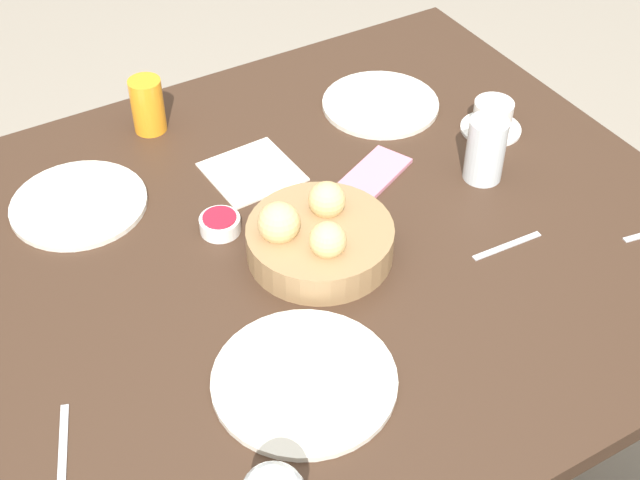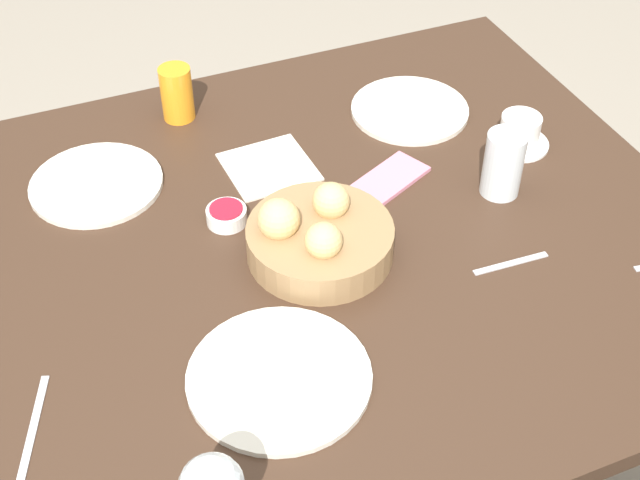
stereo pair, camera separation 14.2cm
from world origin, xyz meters
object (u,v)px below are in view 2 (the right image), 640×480
juice_glass (177,93)px  plate_far_center (279,377)px  plate_near_left (410,110)px  knife_silver (33,428)px  jam_bowl_berry (227,215)px  cell_phone (389,180)px  napkin (269,167)px  plate_near_right (96,184)px  coffee_cup (519,133)px  water_tumbler (503,164)px  bread_basket (317,237)px  spoon_coffee (511,263)px

juice_glass → plate_far_center: bearing=85.9°
plate_near_left → juice_glass: 0.45m
juice_glass → knife_silver: 0.74m
plate_far_center → jam_bowl_berry: 0.35m
knife_silver → cell_phone: 0.73m
plate_near_left → napkin: 0.32m
plate_near_right → plate_far_center: size_ratio=0.89×
coffee_cup → napkin: bearing=-13.8°
plate_near_left → napkin: bearing=11.1°
jam_bowl_berry → water_tumbler: bearing=167.4°
bread_basket → jam_bowl_berry: bread_basket is taller
napkin → jam_bowl_berry: bearing=44.0°
coffee_cup → napkin: 0.47m
plate_far_center → cell_phone: size_ratio=1.57×
jam_bowl_berry → knife_silver: jam_bowl_berry is taller
plate_near_left → plate_near_right: size_ratio=0.98×
coffee_cup → jam_bowl_berry: bearing=0.1°
plate_near_left → plate_far_center: same height
cell_phone → coffee_cup: bearing=-178.6°
water_tumbler → jam_bowl_berry: water_tumbler is taller
knife_silver → jam_bowl_berry: bearing=-141.0°
bread_basket → plate_near_left: 0.44m
spoon_coffee → napkin: (0.27, -0.38, 0.00)m
jam_bowl_berry → plate_far_center: bearing=83.9°
plate_far_center → knife_silver: 0.34m
plate_near_right → knife_silver: 0.52m
knife_silver → napkin: napkin is taller
juice_glass → spoon_coffee: (-0.38, 0.60, -0.05)m
jam_bowl_berry → spoon_coffee: 0.47m
spoon_coffee → cell_phone: bearing=-71.6°
plate_near_right → juice_glass: juice_glass is taller
bread_basket → spoon_coffee: size_ratio=1.80×
plate_far_center → coffee_cup: (-0.61, -0.35, 0.02)m
jam_bowl_berry → cell_phone: bearing=178.9°
water_tumbler → jam_bowl_berry: (0.47, -0.10, -0.04)m
plate_near_right → water_tumbler: (-0.65, 0.28, 0.05)m
plate_near_left → cell_phone: plate_near_left is taller
juice_glass → cell_phone: juice_glass is taller
coffee_cup → knife_silver: size_ratio=0.69×
coffee_cup → napkin: (0.45, -0.11, -0.03)m
jam_bowl_berry → juice_glass: bearing=-91.9°
bread_basket → plate_near_right: (0.29, -0.31, -0.03)m
plate_near_right → coffee_cup: 0.77m
plate_near_right → coffee_cup: bearing=166.7°
bread_basket → cell_phone: (-0.19, -0.12, -0.03)m
plate_far_center → spoon_coffee: bearing=-169.7°
water_tumbler → juice_glass: bearing=-43.7°
water_tumbler → knife_silver: water_tumbler is taller
plate_near_right → spoon_coffee: plate_near_right is taller
plate_near_left → knife_silver: bearing=30.6°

